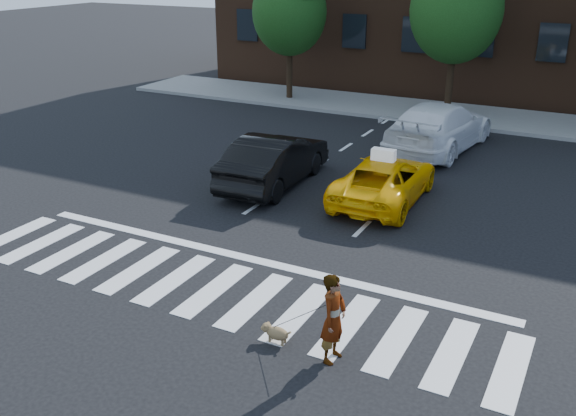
{
  "coord_description": "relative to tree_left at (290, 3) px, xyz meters",
  "views": [
    {
      "loc": [
        6.82,
        -9.77,
        6.6
      ],
      "look_at": [
        0.52,
        2.37,
        1.1
      ],
      "focal_mm": 40.0,
      "sensor_mm": 36.0,
      "label": 1
    }
  ],
  "objects": [
    {
      "name": "ground",
      "position": [
        6.97,
        -17.0,
        -4.44
      ],
      "size": [
        120.0,
        120.0,
        0.0
      ],
      "primitive_type": "plane",
      "color": "black",
      "rests_on": "ground"
    },
    {
      "name": "crosswalk",
      "position": [
        6.97,
        -17.0,
        -4.43
      ],
      "size": [
        13.0,
        2.4,
        0.01
      ],
      "primitive_type": "cube",
      "color": "silver",
      "rests_on": "ground"
    },
    {
      "name": "stop_line",
      "position": [
        6.97,
        -15.4,
        -4.43
      ],
      "size": [
        12.0,
        0.3,
        0.01
      ],
      "primitive_type": "cube",
      "color": "silver",
      "rests_on": "ground"
    },
    {
      "name": "sidewalk_far",
      "position": [
        6.97,
        0.5,
        -4.37
      ],
      "size": [
        30.0,
        4.0,
        0.15
      ],
      "primitive_type": "cube",
      "color": "slate",
      "rests_on": "ground"
    },
    {
      "name": "tree_left",
      "position": [
        0.0,
        0.0,
        0.0
      ],
      "size": [
        3.39,
        3.38,
        6.5
      ],
      "color": "black",
      "rests_on": "ground"
    },
    {
      "name": "taxi",
      "position": [
        8.37,
        -10.44,
        -3.81
      ],
      "size": [
        2.21,
        4.57,
        1.25
      ],
      "primitive_type": "imported",
      "rotation": [
        0.0,
        0.0,
        3.17
      ],
      "color": "#FFB605",
      "rests_on": "ground"
    },
    {
      "name": "black_sedan",
      "position": [
        4.97,
        -10.65,
        -3.66
      ],
      "size": [
        1.86,
        4.8,
        1.56
      ],
      "primitive_type": "imported",
      "rotation": [
        0.0,
        0.0,
        3.19
      ],
      "color": "black",
      "rests_on": "ground"
    },
    {
      "name": "white_suv",
      "position": [
        8.37,
        -4.76,
        -3.59
      ],
      "size": [
        2.97,
        6.05,
        1.69
      ],
      "primitive_type": "imported",
      "rotation": [
        0.0,
        0.0,
        3.04
      ],
      "color": "white",
      "rests_on": "ground"
    },
    {
      "name": "woman",
      "position": [
        10.16,
        -18.1,
        -3.62
      ],
      "size": [
        0.43,
        0.62,
        1.63
      ],
      "primitive_type": "imported",
      "rotation": [
        0.0,
        0.0,
        1.51
      ],
      "color": "#999999",
      "rests_on": "ground"
    },
    {
      "name": "dog",
      "position": [
        9.02,
        -18.1,
        -4.24
      ],
      "size": [
        0.61,
        0.24,
        0.35
      ],
      "rotation": [
        0.0,
        0.0,
        0.02
      ],
      "color": "#946E4B",
      "rests_on": "ground"
    },
    {
      "name": "taxi_sign",
      "position": [
        8.37,
        -10.64,
        -3.03
      ],
      "size": [
        0.66,
        0.3,
        0.32
      ],
      "primitive_type": "cube",
      "rotation": [
        0.0,
        0.0,
        3.17
      ],
      "color": "white",
      "rests_on": "taxi"
    }
  ]
}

